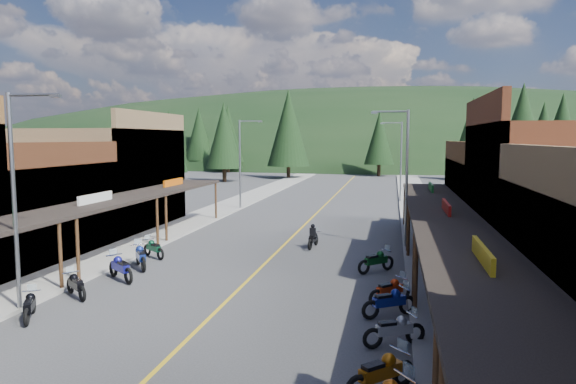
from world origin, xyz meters
The scene contains 37 objects.
ground centered at (0.00, 0.00, 0.00)m, with size 220.00×220.00×0.00m, color #38383A.
centerline centered at (0.00, 20.00, 0.01)m, with size 0.15×90.00×0.01m, color gold.
sidewalk_west centered at (-8.70, 20.00, 0.07)m, with size 3.40×94.00×0.15m, color gray.
sidewalk_east centered at (8.70, 20.00, 0.07)m, with size 3.40×94.00×0.15m, color gray.
shop_west_2 centered at (-13.75, 1.70, 2.53)m, with size 10.90×9.00×6.20m.
shop_west_3 centered at (-13.78, 11.30, 3.52)m, with size 10.90×10.20×8.20m.
shop_east_2 centered at (13.78, 1.70, 3.52)m, with size 10.90×9.00×8.20m.
shop_east_3 centered at (13.75, 11.30, 2.53)m, with size 10.90×10.20×6.20m.
streetlight_0 centered at (-6.95, -6.00, 4.46)m, with size 2.16×0.18×8.00m.
streetlight_1 centered at (-6.95, 22.00, 4.46)m, with size 2.16×0.18×8.00m.
streetlight_2 centered at (6.95, 8.00, 4.46)m, with size 2.16×0.18×8.00m.
streetlight_3 centered at (6.95, 30.00, 4.46)m, with size 2.16×0.18×8.00m.
ridge_hill centered at (0.00, 135.00, 0.00)m, with size 310.00×140.00×60.00m, color black.
pine_0 centered at (-40.00, 62.00, 6.48)m, with size 5.04×5.04×11.00m.
pine_1 centered at (-24.00, 70.00, 7.24)m, with size 5.88×5.88×12.50m.
pine_2 centered at (-10.00, 58.00, 7.99)m, with size 6.72×6.72×14.00m.
pine_3 centered at (4.00, 66.00, 6.48)m, with size 5.04×5.04×11.00m.
pine_4 centered at (18.00, 60.00, 7.24)m, with size 5.88×5.88×12.50m.
pine_5 centered at (34.00, 72.00, 7.99)m, with size 6.72×6.72×14.00m.
pine_7 centered at (-32.00, 76.00, 7.24)m, with size 5.88×5.88×12.50m.
pine_8 centered at (-22.00, 40.00, 5.98)m, with size 4.48×4.48×10.00m.
pine_9 centered at (24.00, 45.00, 6.38)m, with size 4.93×4.93×10.80m.
pine_10 centered at (-18.00, 50.00, 6.78)m, with size 5.38×5.38×11.60m.
pine_11 centered at (20.00, 38.00, 7.19)m, with size 5.82×5.82×12.40m.
bike_west_5 centered at (-6.15, -6.66, 0.54)m, with size 0.64×1.91×1.09m, color black, non-canonical shape.
bike_west_6 centered at (-6.07, -4.07, 0.57)m, with size 0.66×1.98×1.13m, color black, non-canonical shape.
bike_west_7 centered at (-5.60, -1.44, 0.65)m, with size 0.76×2.29×1.31m, color navy, non-canonical shape.
bike_west_8 centered at (-5.76, 0.74, 0.66)m, with size 0.77×2.31×1.32m, color navy, non-canonical shape.
bike_west_9 centered at (-6.16, 2.94, 0.57)m, with size 0.66×1.99×1.14m, color #0D4127, non-canonical shape.
bike_east_4 centered at (6.12, -9.59, 0.62)m, with size 0.72×2.16×1.24m, color #A1560B, non-canonical shape.
bike_east_5 centered at (6.46, -6.48, 0.58)m, with size 0.68×2.03×1.16m, color #A3A3A8, non-canonical shape.
bike_east_6 centered at (6.29, -3.84, 0.61)m, with size 0.71×2.14×1.22m, color navy, non-canonical shape.
bike_east_7 centered at (6.30, -2.27, 0.57)m, with size 0.67×2.00×1.15m, color red, non-canonical shape.
bike_east_8 centered at (5.62, 2.31, 0.61)m, with size 0.72×2.15×1.23m, color #0C3C16, non-canonical shape.
rider_on_bike centered at (1.83, 7.16, 0.59)m, with size 0.86×1.98×1.46m.
pedestrian_east_a centered at (8.37, -6.85, 1.06)m, with size 0.67×0.44×1.83m, color black.
pedestrian_east_b centered at (8.24, 13.72, 1.09)m, with size 0.92×0.53×1.88m, color brown.
Camera 1 is at (6.30, -22.04, 6.39)m, focal length 32.00 mm.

